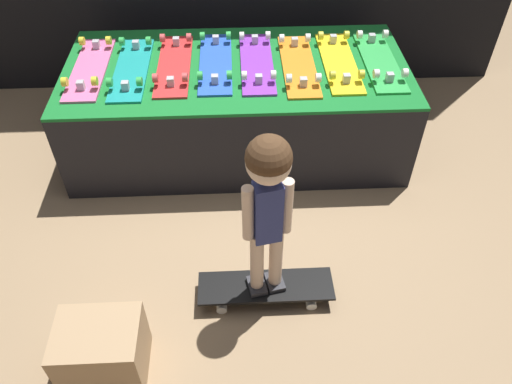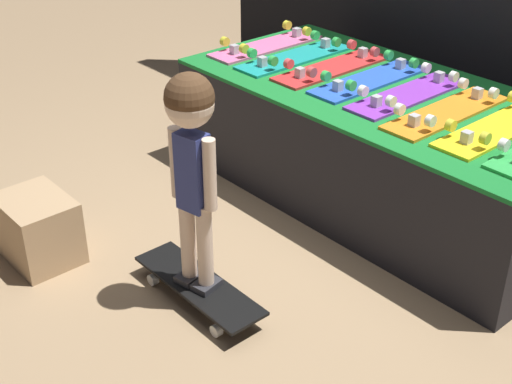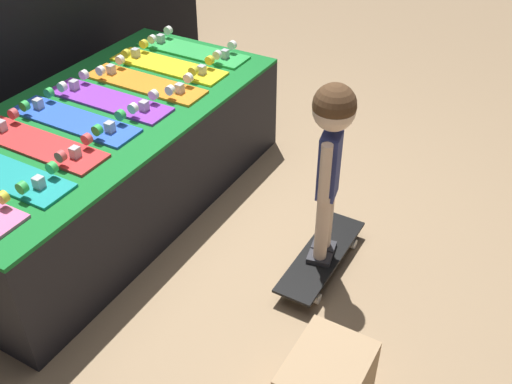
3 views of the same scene
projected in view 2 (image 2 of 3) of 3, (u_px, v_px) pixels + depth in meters
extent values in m
plane|color=#9E7F5B|center=(283.00, 239.00, 3.44)|extent=(16.00, 16.00, 0.00)
cube|color=black|center=(380.00, 145.00, 3.69)|extent=(2.11, 1.02, 0.57)
cube|color=#19752D|center=(386.00, 92.00, 3.54)|extent=(2.11, 1.02, 0.02)
cube|color=pink|center=(267.00, 46.00, 4.11)|extent=(0.20, 0.73, 0.01)
cube|color=#B7B7BC|center=(297.00, 32.00, 4.24)|extent=(0.04, 0.04, 0.05)
cylinder|color=yellow|center=(307.00, 31.00, 4.17)|extent=(0.03, 0.05, 0.05)
cylinder|color=yellow|center=(287.00, 25.00, 4.28)|extent=(0.03, 0.05, 0.05)
cube|color=#B7B7BC|center=(234.00, 49.00, 3.96)|extent=(0.04, 0.04, 0.05)
cylinder|color=yellow|center=(244.00, 49.00, 3.89)|extent=(0.03, 0.05, 0.05)
cylinder|color=yellow|center=(225.00, 41.00, 4.00)|extent=(0.03, 0.05, 0.05)
cube|color=teal|center=(295.00, 58.00, 3.94)|extent=(0.20, 0.73, 0.01)
cube|color=#B7B7BC|center=(325.00, 43.00, 4.06)|extent=(0.04, 0.04, 0.05)
cylinder|color=green|center=(336.00, 42.00, 3.99)|extent=(0.03, 0.05, 0.05)
cylinder|color=green|center=(315.00, 35.00, 4.10)|extent=(0.03, 0.05, 0.05)
cube|color=#B7B7BC|center=(262.00, 62.00, 3.78)|extent=(0.04, 0.04, 0.05)
cylinder|color=green|center=(273.00, 61.00, 3.72)|extent=(0.03, 0.05, 0.05)
cylinder|color=green|center=(252.00, 53.00, 3.83)|extent=(0.03, 0.05, 0.05)
cube|color=red|center=(332.00, 68.00, 3.79)|extent=(0.20, 0.73, 0.01)
cube|color=#B7B7BC|center=(363.00, 53.00, 3.91)|extent=(0.04, 0.04, 0.05)
cylinder|color=#D84C4C|center=(375.00, 52.00, 3.85)|extent=(0.03, 0.05, 0.05)
cylinder|color=#D84C4C|center=(352.00, 44.00, 3.96)|extent=(0.03, 0.05, 0.05)
cube|color=#B7B7BC|center=(300.00, 73.00, 3.64)|extent=(0.04, 0.04, 0.05)
cylinder|color=#D84C4C|center=(312.00, 72.00, 3.57)|extent=(0.03, 0.05, 0.05)
cylinder|color=#D84C4C|center=(289.00, 64.00, 3.68)|extent=(0.03, 0.05, 0.05)
cube|color=blue|center=(370.00, 80.00, 3.63)|extent=(0.20, 0.73, 0.01)
cube|color=#B7B7BC|center=(401.00, 64.00, 3.76)|extent=(0.04, 0.04, 0.05)
cylinder|color=green|center=(414.00, 63.00, 3.69)|extent=(0.03, 0.05, 0.05)
cylinder|color=green|center=(389.00, 55.00, 3.80)|extent=(0.03, 0.05, 0.05)
cube|color=#B7B7BC|center=(338.00, 86.00, 3.48)|extent=(0.04, 0.04, 0.05)
cylinder|color=green|center=(351.00, 85.00, 3.41)|extent=(0.03, 0.05, 0.05)
cylinder|color=green|center=(326.00, 76.00, 3.52)|extent=(0.03, 0.05, 0.05)
cube|color=purple|center=(408.00, 95.00, 3.46)|extent=(0.20, 0.73, 0.01)
cube|color=#B7B7BC|center=(439.00, 77.00, 3.58)|extent=(0.04, 0.04, 0.05)
cylinder|color=white|center=(454.00, 77.00, 3.52)|extent=(0.03, 0.05, 0.05)
cylinder|color=white|center=(426.00, 68.00, 3.63)|extent=(0.03, 0.05, 0.05)
cube|color=#B7B7BC|center=(376.00, 101.00, 3.31)|extent=(0.04, 0.04, 0.05)
cylinder|color=white|center=(391.00, 101.00, 3.24)|extent=(0.03, 0.05, 0.05)
cylinder|color=white|center=(363.00, 91.00, 3.35)|extent=(0.03, 0.05, 0.05)
cube|color=orange|center=(446.00, 113.00, 3.27)|extent=(0.20, 0.73, 0.01)
cube|color=#B7B7BC|center=(477.00, 93.00, 3.39)|extent=(0.04, 0.04, 0.05)
cylinder|color=white|center=(494.00, 93.00, 3.33)|extent=(0.03, 0.05, 0.05)
cylinder|color=white|center=(463.00, 83.00, 3.44)|extent=(0.03, 0.05, 0.05)
cube|color=#B7B7BC|center=(414.00, 120.00, 3.12)|extent=(0.04, 0.04, 0.05)
cylinder|color=white|center=(431.00, 121.00, 3.05)|extent=(0.03, 0.05, 0.05)
cylinder|color=white|center=(400.00, 109.00, 3.16)|extent=(0.03, 0.05, 0.05)
cube|color=yellow|center=(498.00, 128.00, 3.12)|extent=(0.20, 0.73, 0.01)
cube|color=#B7B7BC|center=(467.00, 137.00, 2.97)|extent=(0.04, 0.04, 0.05)
cylinder|color=yellow|center=(485.00, 138.00, 2.90)|extent=(0.03, 0.05, 0.05)
cylinder|color=yellow|center=(451.00, 125.00, 3.01)|extent=(0.03, 0.05, 0.05)
cylinder|color=white|center=(504.00, 145.00, 2.84)|extent=(0.03, 0.05, 0.05)
cube|color=black|center=(199.00, 285.00, 2.99)|extent=(0.68, 0.20, 0.01)
cube|color=#B7B7BC|center=(232.00, 316.00, 2.86)|extent=(0.04, 0.04, 0.05)
cylinder|color=white|center=(248.00, 313.00, 2.92)|extent=(0.05, 0.03, 0.05)
cylinder|color=white|center=(216.00, 330.00, 2.83)|extent=(0.05, 0.03, 0.05)
cube|color=#B7B7BC|center=(168.00, 267.00, 3.15)|extent=(0.04, 0.04, 0.05)
cylinder|color=white|center=(184.00, 265.00, 3.21)|extent=(0.05, 0.03, 0.05)
cylinder|color=white|center=(153.00, 279.00, 3.12)|extent=(0.05, 0.03, 0.05)
cube|color=#2D2D33|center=(207.00, 285.00, 2.96)|extent=(0.10, 0.13, 0.03)
cylinder|color=beige|center=(205.00, 245.00, 2.86)|extent=(0.06, 0.06, 0.37)
cube|color=#2D2D33|center=(190.00, 277.00, 3.01)|extent=(0.10, 0.13, 0.03)
cylinder|color=beige|center=(188.00, 237.00, 2.91)|extent=(0.06, 0.06, 0.37)
cube|color=navy|center=(193.00, 172.00, 2.73)|extent=(0.13, 0.11, 0.32)
cylinder|color=beige|center=(210.00, 175.00, 2.67)|extent=(0.05, 0.05, 0.30)
cylinder|color=beige|center=(176.00, 162.00, 2.76)|extent=(0.05, 0.05, 0.30)
sphere|color=beige|center=(190.00, 103.00, 2.59)|extent=(0.18, 0.18, 0.18)
sphere|color=#4C331E|center=(189.00, 98.00, 2.58)|extent=(0.19, 0.19, 0.19)
cube|color=tan|center=(38.00, 229.00, 3.24)|extent=(0.36, 0.28, 0.31)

